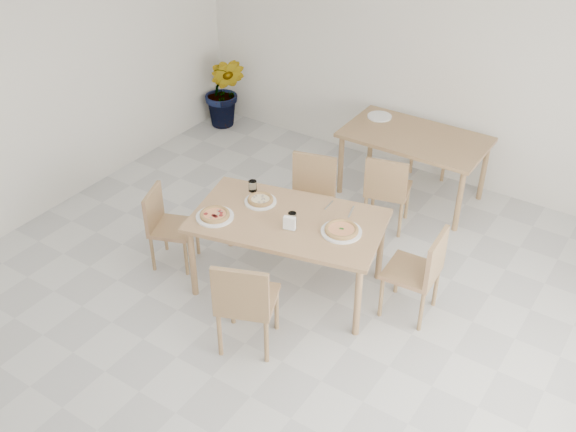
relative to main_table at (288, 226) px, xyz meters
The scene contains 21 objects.
main_table is the anchor object (origin of this frame).
chair_south 0.89m from the main_table, 79.21° to the right, with size 0.59×0.59×0.91m.
chair_north 0.82m from the main_table, 107.66° to the left, with size 0.54×0.54×0.90m.
chair_west 1.24m from the main_table, 164.47° to the right, with size 0.51×0.51×0.79m.
chair_east 1.21m from the main_table, 14.88° to the left, with size 0.46×0.46×0.87m.
plate_margherita 0.50m from the main_table, ahead, with size 0.35×0.35×0.02m, color white.
plate_mushroom 0.37m from the main_table, 166.61° to the left, with size 0.29×0.29×0.02m, color white.
plate_pepperoni 0.65m from the main_table, 148.57° to the right, with size 0.33×0.33×0.02m, color white.
pizza_margherita 0.51m from the main_table, ahead, with size 0.34×0.34×0.03m.
pizza_mushroom 0.38m from the main_table, 166.61° to the left, with size 0.29×0.29×0.03m.
pizza_pepperoni 0.65m from the main_table, 148.57° to the right, with size 0.35×0.35×0.03m.
tumbler_a 0.14m from the main_table, 20.90° to the right, with size 0.07×0.07×0.10m, color white.
tumbler_b 0.58m from the main_table, 158.60° to the left, with size 0.08×0.08×0.10m, color white.
napkin_holder 0.21m from the main_table, 51.89° to the right, with size 0.12×0.08×0.13m.
fork_a 0.43m from the main_table, 63.72° to the left, with size 0.01×0.17×0.01m, color silver.
fork_b 0.58m from the main_table, 44.50° to the left, with size 0.02×0.20×0.01m, color silver.
second_table 2.08m from the main_table, 82.81° to the left, with size 1.53×0.88×0.75m.
chair_back_s 1.38m from the main_table, 76.63° to the left, with size 0.52×0.52×0.86m.
chair_back_n 2.85m from the main_table, 85.25° to the left, with size 0.48×0.48×0.92m.
plate_empty 2.27m from the main_table, 96.70° to the left, with size 0.27×0.27×0.02m, color white.
potted_plant 3.44m from the main_table, 137.53° to the left, with size 0.54×0.43×0.98m, color #1B5A1F.
Camera 1 is at (2.56, -3.20, 4.06)m, focal length 42.00 mm.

